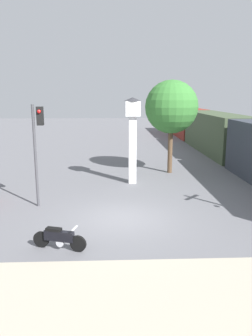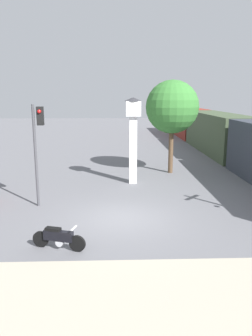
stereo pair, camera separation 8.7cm
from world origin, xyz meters
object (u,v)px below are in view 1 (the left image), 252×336
(freight_train, at_px, (216,133))
(traffic_light, at_px, (38,138))
(clock_tower, at_px, (133,128))
(motorcycle, at_px, (59,238))
(street_tree, at_px, (171,107))

(freight_train, xyz_separation_m, traffic_light, (-12.48, -14.19, 1.44))
(clock_tower, distance_m, traffic_light, 5.87)
(motorcycle, bearing_deg, freight_train, 76.06)
(motorcycle, xyz_separation_m, traffic_light, (-1.50, 4.39, 2.74))
(motorcycle, height_order, clock_tower, clock_tower)
(clock_tower, xyz_separation_m, street_tree, (2.60, 2.46, 1.05))
(freight_train, distance_m, traffic_light, 18.95)
(traffic_light, relative_size, street_tree, 0.78)
(traffic_light, height_order, street_tree, street_tree)
(freight_train, bearing_deg, clock_tower, -128.03)
(traffic_light, bearing_deg, clock_tower, 41.27)
(clock_tower, height_order, freight_train, clock_tower)
(freight_train, relative_size, traffic_light, 8.25)
(motorcycle, relative_size, clock_tower, 0.37)
(traffic_light, xyz_separation_m, street_tree, (7.01, 6.34, 1.09))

